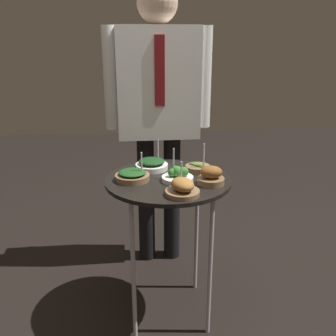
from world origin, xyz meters
name	(u,v)px	position (x,y,z in m)	size (l,w,h in m)	color
ground_plane	(168,310)	(0.00, 0.00, 0.00)	(8.00, 8.00, 0.00)	black
serving_cart	(168,192)	(0.00, 0.00, 0.67)	(0.58, 0.58, 0.73)	black
bowl_asparagus_mid_left	(198,168)	(0.16, 0.09, 0.75)	(0.12, 0.12, 0.14)	brown
bowl_broccoli_front_right	(178,176)	(0.04, -0.04, 0.76)	(0.14, 0.14, 0.14)	white
bowl_roast_front_left	(211,177)	(0.18, -0.09, 0.77)	(0.12, 0.12, 0.08)	brown
bowl_roast_center	(183,188)	(0.04, -0.20, 0.76)	(0.14, 0.14, 0.13)	brown
bowl_spinach_front_center	(132,176)	(-0.16, -0.01, 0.75)	(0.16, 0.16, 0.13)	brown
bowl_spinach_near_rim	(152,164)	(-0.07, 0.14, 0.76)	(0.16, 0.16, 0.15)	white
waiter_figure	(158,97)	(0.00, 0.52, 1.03)	(0.60, 0.23, 1.63)	black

